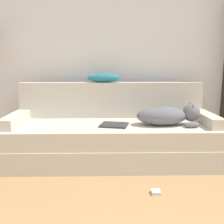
# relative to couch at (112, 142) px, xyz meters

# --- Properties ---
(wall_back) EXTENTS (7.13, 0.06, 2.70)m
(wall_back) POSITION_rel_couch_xyz_m (0.08, 0.68, 1.14)
(wall_back) COLOR white
(wall_back) RESTS_ON ground_plane
(couch) EXTENTS (2.28, 0.87, 0.43)m
(couch) POSITION_rel_couch_xyz_m (0.00, 0.00, 0.00)
(couch) COLOR beige
(couch) RESTS_ON ground_plane
(couch_backrest) EXTENTS (2.24, 0.15, 0.44)m
(couch_backrest) POSITION_rel_couch_xyz_m (0.00, 0.36, 0.43)
(couch_backrest) COLOR beige
(couch_backrest) RESTS_ON couch
(couch_arm_left) EXTENTS (0.15, 0.68, 0.11)m
(couch_arm_left) POSITION_rel_couch_xyz_m (-1.06, -0.01, 0.27)
(couch_arm_left) COLOR beige
(couch_arm_left) RESTS_ON couch
(couch_arm_right) EXTENTS (0.15, 0.68, 0.11)m
(couch_arm_right) POSITION_rel_couch_xyz_m (1.06, -0.01, 0.27)
(couch_arm_right) COLOR beige
(couch_arm_right) RESTS_ON couch
(dog) EXTENTS (0.69, 0.31, 0.25)m
(dog) POSITION_rel_couch_xyz_m (0.60, -0.08, 0.32)
(dog) COLOR slate
(dog) RESTS_ON couch
(laptop) EXTENTS (0.34, 0.30, 0.02)m
(laptop) POSITION_rel_couch_xyz_m (0.02, -0.10, 0.23)
(laptop) COLOR #2D2D30
(laptop) RESTS_ON couch
(throw_pillow) EXTENTS (0.40, 0.15, 0.11)m
(throw_pillow) POSITION_rel_couch_xyz_m (-0.09, 0.36, 0.71)
(throw_pillow) COLOR teal
(throw_pillow) RESTS_ON couch_backrest
(power_adapter) EXTENTS (0.07, 0.07, 0.03)m
(power_adapter) POSITION_rel_couch_xyz_m (0.36, -0.78, -0.20)
(power_adapter) COLOR silver
(power_adapter) RESTS_ON ground_plane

